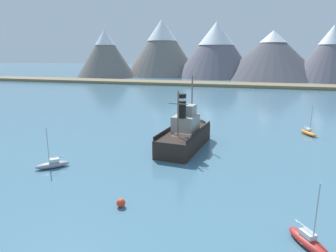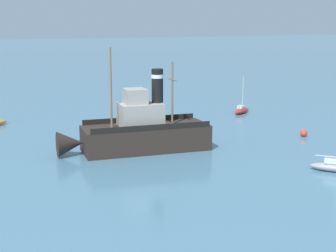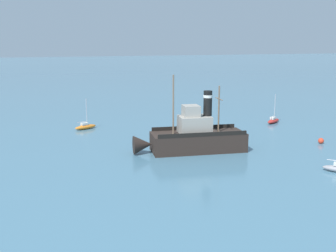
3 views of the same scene
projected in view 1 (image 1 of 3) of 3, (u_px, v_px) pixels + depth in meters
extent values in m
plane|color=#477289|center=(182.00, 152.00, 40.53)|extent=(600.00, 600.00, 0.00)
cone|color=slate|center=(106.00, 53.00, 164.08)|extent=(32.07, 32.07, 25.43)
cone|color=white|center=(105.00, 37.00, 162.04)|extent=(11.10, 11.10, 8.38)
cone|color=slate|center=(162.00, 48.00, 174.21)|extent=(43.10, 43.10, 31.99)
cone|color=white|center=(162.00, 30.00, 171.85)|extent=(17.45, 17.45, 12.34)
cone|color=slate|center=(216.00, 50.00, 162.98)|extent=(44.12, 44.12, 29.42)
cone|color=white|center=(217.00, 33.00, 160.94)|extent=(19.51, 19.51, 12.39)
cone|color=#56545B|center=(272.00, 55.00, 153.47)|extent=(51.80, 51.80, 24.00)
cone|color=white|center=(273.00, 36.00, 151.31)|extent=(13.60, 13.60, 6.00)
cone|color=slate|center=(332.00, 53.00, 139.44)|extent=(33.99, 33.99, 25.74)
cone|color=white|center=(334.00, 34.00, 137.44)|extent=(12.54, 12.54, 9.05)
cube|color=#7A6B4C|center=(230.00, 85.00, 120.35)|extent=(240.00, 12.00, 1.20)
cube|color=#2D231E|center=(184.00, 140.00, 41.81)|extent=(5.62, 12.39, 2.40)
cone|color=#2D231E|center=(198.00, 128.00, 48.31)|extent=(2.59, 2.63, 2.35)
cube|color=#9E998E|center=(186.00, 123.00, 41.71)|extent=(3.40, 4.29, 2.20)
cube|color=#9E998E|center=(187.00, 110.00, 41.74)|extent=(2.40, 2.22, 1.40)
cylinder|color=black|center=(182.00, 106.00, 39.53)|extent=(1.10, 1.10, 3.20)
cylinder|color=silver|center=(182.00, 99.00, 39.32)|extent=(1.16, 1.16, 0.35)
cylinder|color=#75604C|center=(192.00, 101.00, 43.61)|extent=(0.20, 0.20, 7.50)
cylinder|color=#75604C|center=(178.00, 114.00, 38.37)|extent=(0.20, 0.20, 6.00)
cylinder|color=#75604C|center=(178.00, 104.00, 38.06)|extent=(2.60, 0.39, 0.12)
cube|color=black|center=(170.00, 128.00, 42.23)|extent=(1.31, 11.35, 0.50)
cube|color=black|center=(199.00, 131.00, 40.69)|extent=(1.31, 11.35, 0.50)
ellipsoid|color=orange|center=(308.00, 133.00, 48.72)|extent=(2.63, 3.90, 0.70)
cube|color=silver|center=(308.00, 129.00, 48.79)|extent=(1.05, 1.27, 0.36)
cylinder|color=#B7B7BC|center=(311.00, 119.00, 47.85)|extent=(0.10, 0.10, 4.20)
cylinder|color=#B7B7BC|center=(307.00, 127.00, 49.08)|extent=(0.85, 1.66, 0.08)
ellipsoid|color=#B22823|center=(309.00, 242.00, 20.57)|extent=(3.02, 3.77, 0.70)
cube|color=silver|center=(308.00, 234.00, 20.63)|extent=(1.14, 1.27, 0.36)
cylinder|color=#B7B7BC|center=(316.00, 213.00, 19.71)|extent=(0.10, 0.10, 4.20)
cylinder|color=#B7B7BC|center=(304.00, 226.00, 20.91)|extent=(1.06, 1.54, 0.08)
ellipsoid|color=gray|center=(52.00, 165.00, 34.78)|extent=(3.52, 3.40, 0.70)
cube|color=silver|center=(54.00, 160.00, 34.75)|extent=(1.24, 1.22, 0.36)
cylinder|color=#B7B7BC|center=(48.00, 145.00, 34.06)|extent=(0.10, 0.10, 4.20)
cylinder|color=#B7B7BC|center=(57.00, 157.00, 34.84)|extent=(1.37, 1.29, 0.08)
sphere|color=red|center=(121.00, 203.00, 25.91)|extent=(0.79, 0.79, 0.79)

